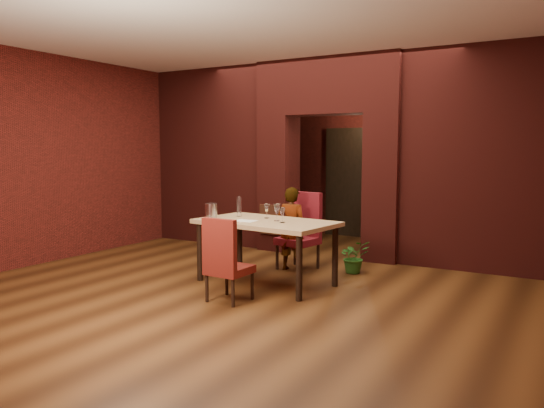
{
  "coord_description": "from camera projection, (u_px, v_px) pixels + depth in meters",
  "views": [
    {
      "loc": [
        3.59,
        -5.99,
        1.76
      ],
      "look_at": [
        0.09,
        0.0,
        1.03
      ],
      "focal_mm": 35.0,
      "sensor_mm": 36.0,
      "label": 1
    }
  ],
  "objects": [
    {
      "name": "person_seated",
      "position": [
        292.0,
        229.0,
        7.61
      ],
      "size": [
        0.46,
        0.33,
        1.21
      ],
      "primitive_type": "imported",
      "rotation": [
        0.0,
        0.0,
        3.23
      ],
      "color": "silver",
      "rests_on": "ground"
    },
    {
      "name": "wing_wall_left",
      "position": [
        213.0,
        157.0,
        9.86
      ],
      "size": [
        2.28,
        0.35,
        3.2
      ],
      "primitive_type": "cube",
      "color": "maroon",
      "rests_on": "ground"
    },
    {
      "name": "rear_door_frame",
      "position": [
        350.0,
        184.0,
        10.57
      ],
      "size": [
        1.02,
        0.04,
        2.22
      ],
      "primitive_type": "cube",
      "color": "black",
      "rests_on": "ground"
    },
    {
      "name": "tasting_sheet",
      "position": [
        245.0,
        221.0,
        6.79
      ],
      "size": [
        0.28,
        0.21,
        0.0
      ],
      "primitive_type": "cube",
      "rotation": [
        0.0,
        0.0,
        0.03
      ],
      "color": "white",
      "rests_on": "dining_table"
    },
    {
      "name": "floor",
      "position": [
        266.0,
        279.0,
        7.13
      ],
      "size": [
        8.0,
        8.0,
        0.0
      ],
      "primitive_type": "plane",
      "color": "#4D2B13",
      "rests_on": "ground"
    },
    {
      "name": "rear_door",
      "position": [
        350.0,
        184.0,
        10.6
      ],
      "size": [
        0.9,
        0.08,
        2.1
      ],
      "primitive_type": "cube",
      "color": "black",
      "rests_on": "ground"
    },
    {
      "name": "pillar_right",
      "position": [
        385.0,
        187.0,
        8.25
      ],
      "size": [
        0.55,
        0.55,
        2.3
      ],
      "primitive_type": "cube",
      "color": "maroon",
      "rests_on": "ground"
    },
    {
      "name": "lintel",
      "position": [
        330.0,
        87.0,
        8.56
      ],
      "size": [
        2.45,
        0.55,
        0.9
      ],
      "primitive_type": "cube",
      "color": "maroon",
      "rests_on": "ground"
    },
    {
      "name": "chair_far",
      "position": [
        298.0,
        231.0,
        7.69
      ],
      "size": [
        0.59,
        0.59,
        1.12
      ],
      "primitive_type": "cube",
      "rotation": [
        0.0,
        0.0,
        -0.17
      ],
      "color": "maroon",
      "rests_on": "ground"
    },
    {
      "name": "wine_glass_c",
      "position": [
        282.0,
        215.0,
        6.63
      ],
      "size": [
        0.08,
        0.08,
        0.19
      ],
      "primitive_type": null,
      "color": "white",
      "rests_on": "dining_table"
    },
    {
      "name": "chair_near",
      "position": [
        229.0,
        259.0,
        6.09
      ],
      "size": [
        0.46,
        0.46,
        0.98
      ],
      "primitive_type": "cube",
      "rotation": [
        0.0,
        0.0,
        3.1
      ],
      "color": "maroon",
      "rests_on": "ground"
    },
    {
      "name": "dining_table",
      "position": [
        266.0,
        252.0,
        6.88
      ],
      "size": [
        1.87,
        1.19,
        0.83
      ],
      "primitive_type": "cube",
      "rotation": [
        0.0,
        0.0,
        -0.12
      ],
      "color": "tan",
      "rests_on": "ground"
    },
    {
      "name": "wall_left",
      "position": [
        84.0,
        158.0,
        8.72
      ],
      "size": [
        0.04,
        8.0,
        3.2
      ],
      "primitive_type": "cube",
      "color": "maroon",
      "rests_on": "ground"
    },
    {
      "name": "vent_panel",
      "position": [
        270.0,
        220.0,
        9.01
      ],
      "size": [
        0.4,
        0.03,
        0.5
      ],
      "primitive_type": "cube",
      "color": "#AC5232",
      "rests_on": "ground"
    },
    {
      "name": "wine_glass_a",
      "position": [
        267.0,
        211.0,
        7.05
      ],
      "size": [
        0.08,
        0.08,
        0.19
      ],
      "primitive_type": null,
      "color": "white",
      "rests_on": "dining_table"
    },
    {
      "name": "water_bottle",
      "position": [
        239.0,
        206.0,
        7.26
      ],
      "size": [
        0.06,
        0.06,
        0.28
      ],
      "primitive_type": "cylinder",
      "color": "white",
      "rests_on": "dining_table"
    },
    {
      "name": "potted_plant",
      "position": [
        354.0,
        257.0,
        7.48
      ],
      "size": [
        0.55,
        0.55,
        0.47
      ],
      "primitive_type": "imported",
      "rotation": [
        0.0,
        0.0,
        0.79
      ],
      "color": "#215A1B",
      "rests_on": "ground"
    },
    {
      "name": "wall_back",
      "position": [
        371.0,
        156.0,
        10.39
      ],
      "size": [
        7.0,
        0.04,
        3.2
      ],
      "primitive_type": "cube",
      "color": "maroon",
      "rests_on": "ground"
    },
    {
      "name": "wine_glass_b",
      "position": [
        277.0,
        213.0,
        6.78
      ],
      "size": [
        0.09,
        0.09,
        0.22
      ],
      "primitive_type": null,
      "color": "white",
      "rests_on": "dining_table"
    },
    {
      "name": "ceiling",
      "position": [
        266.0,
        35.0,
        6.79
      ],
      "size": [
        7.0,
        8.0,
        0.04
      ],
      "primitive_type": "cube",
      "color": "silver",
      "rests_on": "ground"
    },
    {
      "name": "pillar_left",
      "position": [
        279.0,
        183.0,
        9.2
      ],
      "size": [
        0.55,
        0.55,
        2.3
      ],
      "primitive_type": "cube",
      "color": "maroon",
      "rests_on": "ground"
    },
    {
      "name": "wine_bucket",
      "position": [
        211.0,
        211.0,
        7.06
      ],
      "size": [
        0.16,
        0.16,
        0.2
      ],
      "primitive_type": "cylinder",
      "color": "#B2B2B9",
      "rests_on": "dining_table"
    },
    {
      "name": "wing_wall_right",
      "position": [
        482.0,
        159.0,
        7.49
      ],
      "size": [
        2.28,
        0.35,
        3.2
      ],
      "primitive_type": "cube",
      "color": "maroon",
      "rests_on": "ground"
    }
  ]
}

